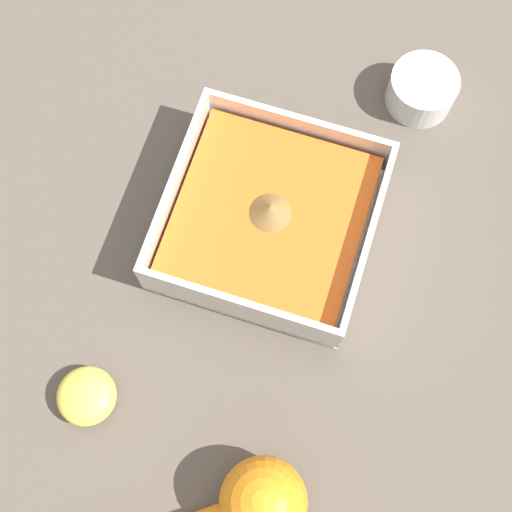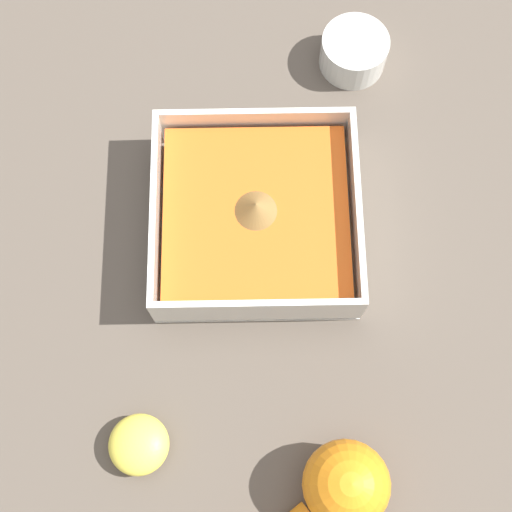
% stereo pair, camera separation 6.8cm
% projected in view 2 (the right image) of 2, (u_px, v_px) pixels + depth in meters
% --- Properties ---
extents(ground_plane, '(4.00, 4.00, 0.00)m').
position_uv_depth(ground_plane, '(287.00, 198.00, 0.73)').
color(ground_plane, brown).
extents(square_dish, '(0.20, 0.20, 0.06)m').
position_uv_depth(square_dish, '(256.00, 218.00, 0.70)').
color(square_dish, silver).
rests_on(square_dish, ground_plane).
extents(spice_bowl, '(0.07, 0.07, 0.04)m').
position_uv_depth(spice_bowl, '(354.00, 53.00, 0.76)').
color(spice_bowl, silver).
rests_on(spice_bowl, ground_plane).
extents(lemon_squeezer, '(0.16, 0.20, 0.08)m').
position_uv_depth(lemon_squeezer, '(331.00, 497.00, 0.61)').
color(lemon_squeezer, orange).
rests_on(lemon_squeezer, ground_plane).
extents(lemon_half, '(0.06, 0.06, 0.03)m').
position_uv_depth(lemon_half, '(139.00, 445.00, 0.64)').
color(lemon_half, '#EFDB4C').
rests_on(lemon_half, ground_plane).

